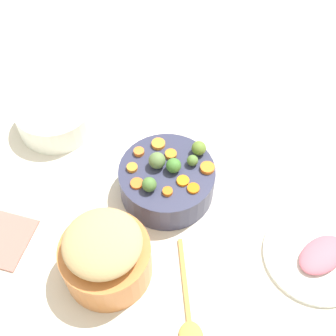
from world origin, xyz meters
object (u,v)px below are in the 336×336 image
casserole_dish (56,117)px  ham_plate (316,255)px  serving_bowl_carrots (168,181)px  wooden_spoon (189,320)px  metal_pot (107,260)px

casserole_dish → ham_plate: (0.56, -0.60, -0.04)m
serving_bowl_carrots → wooden_spoon: serving_bowl_carrots is taller
casserole_dish → serving_bowl_carrots: bearing=-50.1°
serving_bowl_carrots → casserole_dish: size_ratio=1.11×
wooden_spoon → casserole_dish: bearing=107.9°
serving_bowl_carrots → ham_plate: (0.30, -0.28, -0.04)m
serving_bowl_carrots → casserole_dish: (-0.26, 0.31, -0.00)m
wooden_spoon → ham_plate: size_ratio=1.07×
serving_bowl_carrots → casserole_dish: 0.41m
wooden_spoon → serving_bowl_carrots: bearing=82.5°
metal_pot → casserole_dish: size_ratio=0.92×
serving_bowl_carrots → metal_pot: metal_pot is taller
serving_bowl_carrots → wooden_spoon: 0.36m
ham_plate → metal_pot: bearing=169.0°
metal_pot → casserole_dish: 0.50m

